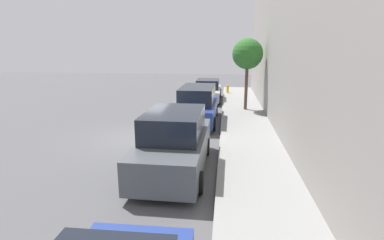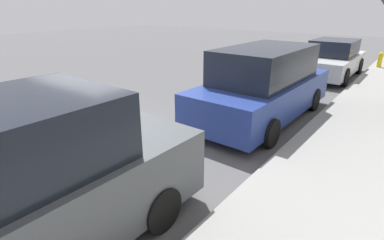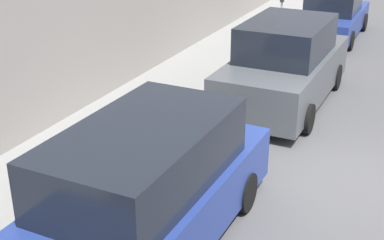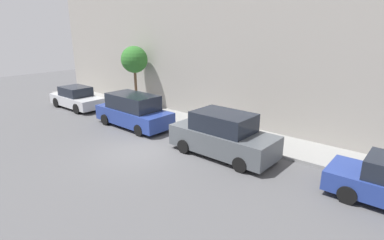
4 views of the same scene
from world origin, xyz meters
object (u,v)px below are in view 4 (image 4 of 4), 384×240
(parked_suv_second, at_px, (223,136))
(street_tree, at_px, (134,60))
(fire_hydrant, at_px, (76,93))
(parked_minivan_third, at_px, (133,111))
(parked_sedan_fourth, at_px, (77,98))

(parked_suv_second, height_order, street_tree, street_tree)
(street_tree, height_order, fire_hydrant, street_tree)
(parked_suv_second, xyz_separation_m, parked_minivan_third, (0.14, 6.32, -0.01))
(parked_sedan_fourth, distance_m, street_tree, 5.12)
(parked_suv_second, distance_m, parked_sedan_fourth, 12.79)
(parked_sedan_fourth, relative_size, street_tree, 1.07)
(parked_minivan_third, relative_size, parked_sedan_fourth, 1.10)
(parked_suv_second, xyz_separation_m, street_tree, (2.81, 9.26, 2.51))
(parked_sedan_fourth, xyz_separation_m, fire_hydrant, (1.47, 2.80, -0.23))
(parked_suv_second, relative_size, street_tree, 1.14)
(parked_sedan_fourth, height_order, street_tree, street_tree)
(parked_minivan_third, relative_size, fire_hydrant, 7.15)
(parked_minivan_third, height_order, parked_sedan_fourth, parked_minivan_third)
(parked_suv_second, height_order, fire_hydrant, parked_suv_second)
(parked_sedan_fourth, relative_size, fire_hydrant, 6.53)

